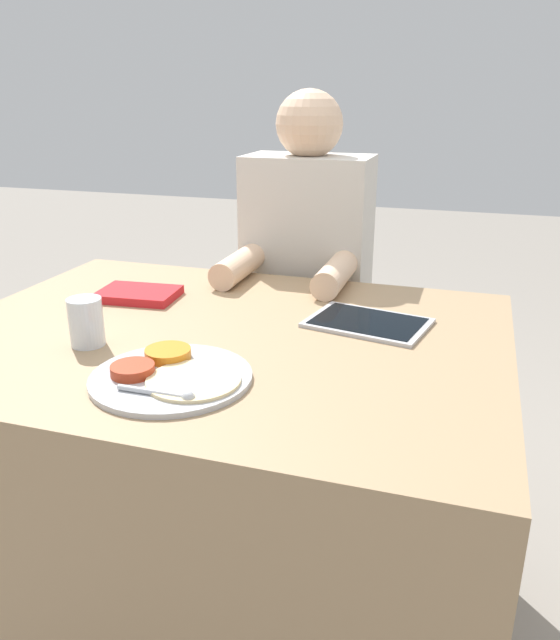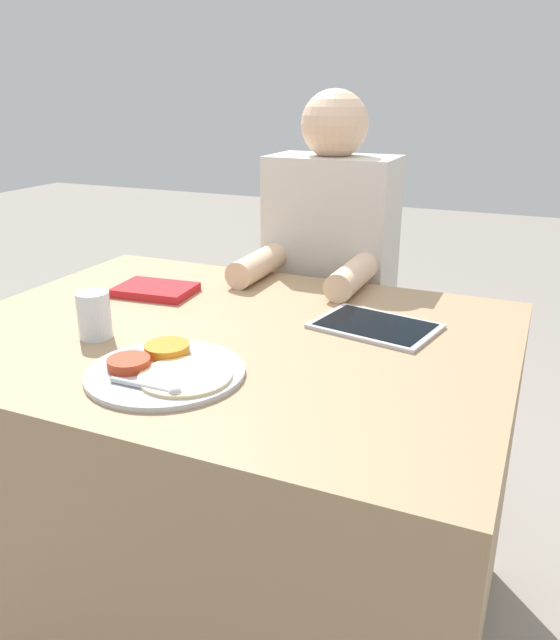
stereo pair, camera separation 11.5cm
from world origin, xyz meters
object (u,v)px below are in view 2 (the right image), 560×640
Objects in this scene: thali_tray at (165,370)px; red_notebook at (156,291)px; person_diner at (328,325)px; tablet_device at (375,326)px; drinking_glass at (94,315)px.

red_notebook is (-0.28, 0.38, -0.00)m from thali_tray.
thali_tray is 0.22× the size of person_diner.
tablet_device is at bearing -60.01° from person_diner.
drinking_glass is (-0.22, 0.09, 0.04)m from thali_tray.
thali_tray reaches higher than tablet_device.
drinking_glass is (-0.50, -0.27, 0.04)m from tablet_device.
person_diner reaches higher than thali_tray.
tablet_device is 0.57m from drinking_glass.
thali_tray is at bearing -126.82° from tablet_device.
person_diner is at bearing 71.17° from drinking_glass.
thali_tray is at bearing -22.51° from drinking_glass.
drinking_glass is (0.05, -0.29, 0.04)m from red_notebook.
person_diner is (0.02, 0.81, -0.19)m from thali_tray.
red_notebook is 2.05× the size of drinking_glass.
tablet_device is 0.22× the size of person_diner.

